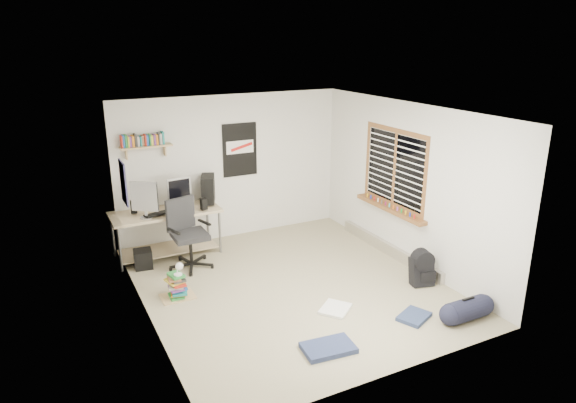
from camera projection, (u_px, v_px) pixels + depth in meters
name	position (u px, v px, depth m)	size (l,w,h in m)	color
floor	(291.00, 287.00, 7.34)	(4.00, 4.50, 0.01)	gray
ceiling	(292.00, 111.00, 6.57)	(4.00, 4.50, 0.01)	white
back_wall	(232.00, 167.00, 8.87)	(4.00, 0.01, 2.50)	silver
left_wall	(142.00, 228.00, 6.09)	(0.01, 4.50, 2.50)	silver
right_wall	(408.00, 185.00, 7.82)	(0.01, 4.50, 2.50)	silver
desk	(167.00, 234.00, 8.31)	(1.71, 0.75, 0.78)	#CAA98C
monitor_left	(145.00, 202.00, 7.79)	(0.42, 0.10, 0.46)	#A6A7AB
monitor_right	(180.00, 196.00, 8.13)	(0.39, 0.10, 0.43)	#A5A5AA
pc_tower	(208.00, 189.00, 8.50)	(0.20, 0.43, 0.45)	black
keyboard	(158.00, 214.00, 7.96)	(0.41, 0.14, 0.02)	black
speaker_left	(134.00, 207.00, 8.00)	(0.10, 0.10, 0.20)	black
speaker_right	(204.00, 204.00, 8.16)	(0.09, 0.09, 0.18)	black
office_chair	(190.00, 237.00, 7.82)	(0.71, 0.71, 1.08)	black
wall_shelf	(146.00, 146.00, 7.98)	(0.80, 0.22, 0.24)	tan
poster_back_wall	(240.00, 150.00, 8.82)	(0.62, 0.03, 0.92)	black
poster_left_wall	(123.00, 183.00, 7.04)	(0.02, 0.42, 0.60)	navy
window	(394.00, 168.00, 7.99)	(0.10, 1.50, 1.26)	brown
baseboard_heater	(389.00, 249.00, 8.41)	(0.08, 2.50, 0.18)	#B7B2A8
backpack	(421.00, 271.00, 7.36)	(0.32, 0.25, 0.42)	black
duffel_bag	(467.00, 310.00, 6.45)	(0.28, 0.28, 0.56)	black
tshirt	(335.00, 309.00, 6.70)	(0.40, 0.34, 0.04)	silver
jeans_a	(328.00, 348.00, 5.85)	(0.59, 0.37, 0.06)	navy
jeans_b	(414.00, 317.00, 6.51)	(0.41, 0.31, 0.05)	navy
book_stack	(177.00, 287.00, 7.01)	(0.45, 0.37, 0.31)	brown
desk_lamp	(178.00, 272.00, 6.93)	(0.12, 0.19, 0.19)	silver
subwoofer	(143.00, 259.00, 7.90)	(0.27, 0.27, 0.30)	black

